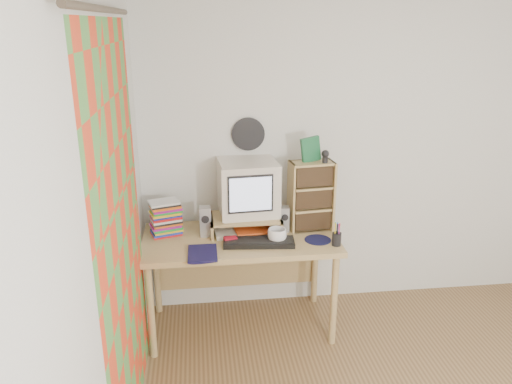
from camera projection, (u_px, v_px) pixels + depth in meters
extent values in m
plane|color=silver|center=(366.00, 153.00, 3.91)|extent=(3.50, 0.00, 3.50)
plane|color=silver|center=(96.00, 270.00, 2.07)|extent=(0.00, 3.50, 3.50)
plane|color=red|center=(123.00, 243.00, 2.56)|extent=(0.00, 2.20, 2.20)
cylinder|color=black|center=(248.00, 134.00, 3.73)|extent=(0.25, 0.02, 0.25)
cube|color=tan|center=(240.00, 240.00, 3.62)|extent=(1.40, 0.70, 0.04)
cube|color=tan|center=(237.00, 263.00, 4.04)|extent=(1.33, 0.02, 0.41)
cylinder|color=tan|center=(151.00, 312.00, 3.39)|extent=(0.05, 0.05, 0.71)
cylinder|color=tan|center=(334.00, 300.00, 3.54)|extent=(0.05, 0.05, 0.71)
cylinder|color=tan|center=(157.00, 272.00, 3.94)|extent=(0.05, 0.05, 0.71)
cylinder|color=tan|center=(315.00, 263.00, 4.08)|extent=(0.05, 0.05, 0.71)
cube|color=tan|center=(212.00, 225.00, 3.66)|extent=(0.02, 0.30, 0.12)
cube|color=tan|center=(279.00, 222.00, 3.72)|extent=(0.02, 0.30, 0.12)
cube|color=tan|center=(245.00, 217.00, 3.67)|extent=(0.52, 0.30, 0.02)
cube|color=beige|center=(248.00, 189.00, 3.66)|extent=(0.45, 0.45, 0.40)
cube|color=#A1A1A5|center=(205.00, 221.00, 3.60)|extent=(0.09, 0.09, 0.22)
cube|color=#A1A1A5|center=(284.00, 219.00, 3.69)|extent=(0.07, 0.07, 0.19)
cube|color=black|center=(259.00, 242.00, 3.48)|extent=(0.51, 0.21, 0.03)
cube|color=tan|center=(311.00, 196.00, 3.67)|extent=(0.33, 0.20, 0.52)
imported|color=white|center=(277.00, 236.00, 3.50)|extent=(0.15, 0.15, 0.11)
imported|color=#14103D|center=(188.00, 253.00, 3.31)|extent=(0.24, 0.18, 0.05)
cylinder|color=#0F0F33|center=(318.00, 240.00, 3.56)|extent=(0.23, 0.23, 0.00)
cube|color=#B21325|center=(230.00, 240.00, 3.50)|extent=(0.10, 0.07, 0.04)
cube|color=#1B5F37|center=(311.00, 149.00, 3.56)|extent=(0.14, 0.06, 0.18)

